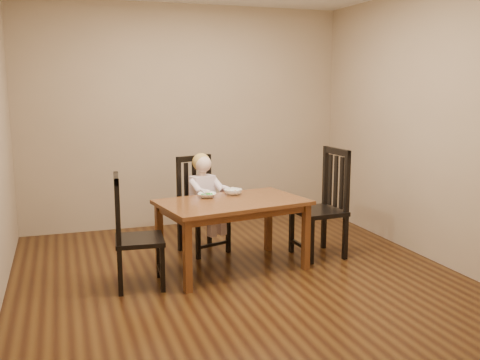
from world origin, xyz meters
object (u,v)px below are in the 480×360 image
object	(u,v)px
chair_left	(133,234)
toddler	(203,193)
bowl_peas	(207,195)
dining_table	(232,209)
chair_child	(201,206)
bowl_veg	(233,192)
chair_right	(323,205)

from	to	relation	value
chair_left	toddler	xyz separation A→B (m)	(0.83, 0.78, 0.15)
toddler	bowl_peas	distance (m)	0.42
dining_table	toddler	size ratio (longest dim) A/B	2.61
chair_child	bowl_veg	bearing A→B (deg)	99.89
dining_table	chair_child	distance (m)	0.69
chair_left	chair_right	bearing A→B (deg)	102.98
bowl_peas	bowl_veg	distance (m)	0.28
toddler	chair_right	bearing A→B (deg)	137.55
dining_table	chair_left	size ratio (longest dim) A/B	1.47
dining_table	chair_right	xyz separation A→B (m)	(1.01, 0.12, -0.06)
toddler	bowl_peas	xyz separation A→B (m)	(-0.07, -0.41, 0.07)
chair_left	chair_right	world-z (taller)	chair_right
chair_right	bowl_veg	bearing A→B (deg)	77.82
bowl_veg	bowl_peas	bearing A→B (deg)	-170.33
chair_child	chair_left	xyz separation A→B (m)	(-0.82, -0.83, -0.01)
toddler	bowl_veg	xyz separation A→B (m)	(0.21, -0.36, 0.07)
dining_table	chair_right	size ratio (longest dim) A/B	1.32
toddler	bowl_veg	bearing A→B (deg)	101.09
chair_child	bowl_veg	distance (m)	0.52
chair_left	bowl_veg	world-z (taller)	chair_left
dining_table	chair_right	world-z (taller)	chair_right
chair_right	toddler	bearing A→B (deg)	62.41
chair_right	toddler	world-z (taller)	chair_right
chair_right	dining_table	bearing A→B (deg)	92.91
chair_left	bowl_veg	distance (m)	1.14
dining_table	bowl_peas	bearing A→B (deg)	132.45
dining_table	bowl_peas	xyz separation A→B (m)	(-0.19, 0.21, 0.10)
dining_table	bowl_veg	bearing A→B (deg)	70.76
chair_left	bowl_peas	size ratio (longest dim) A/B	5.68
bowl_peas	chair_child	bearing A→B (deg)	82.94
chair_child	chair_left	distance (m)	1.16
toddler	bowl_peas	bearing A→B (deg)	61.50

